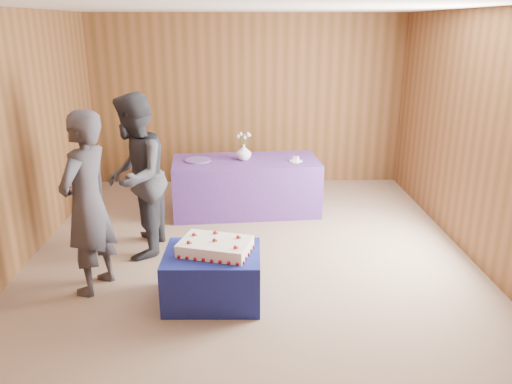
{
  "coord_description": "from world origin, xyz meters",
  "views": [
    {
      "loc": [
        -0.08,
        -5.07,
        2.54
      ],
      "look_at": [
        0.06,
        0.1,
        0.78
      ],
      "focal_mm": 35.0,
      "sensor_mm": 36.0,
      "label": 1
    }
  ],
  "objects_px": {
    "guest_right": "(135,177)",
    "vase": "(244,152)",
    "sheet_cake": "(215,246)",
    "guest_left": "(87,204)",
    "cake_table": "(213,276)",
    "serving_table": "(246,186)"
  },
  "relations": [
    {
      "from": "guest_right",
      "to": "vase",
      "type": "bearing_deg",
      "value": 139.44
    },
    {
      "from": "sheet_cake",
      "to": "guest_right",
      "type": "xyz_separation_m",
      "value": [
        -0.93,
        1.06,
        0.36
      ]
    },
    {
      "from": "guest_left",
      "to": "cake_table",
      "type": "bearing_deg",
      "value": 96.56
    },
    {
      "from": "guest_right",
      "to": "cake_table",
      "type": "bearing_deg",
      "value": 41.38
    },
    {
      "from": "vase",
      "to": "guest_right",
      "type": "xyz_separation_m",
      "value": [
        -1.21,
        -1.34,
        0.06
      ]
    },
    {
      "from": "cake_table",
      "to": "guest_right",
      "type": "height_order",
      "value": "guest_right"
    },
    {
      "from": "serving_table",
      "to": "guest_left",
      "type": "bearing_deg",
      "value": -130.05
    },
    {
      "from": "vase",
      "to": "guest_right",
      "type": "distance_m",
      "value": 1.8
    },
    {
      "from": "vase",
      "to": "serving_table",
      "type": "bearing_deg",
      "value": -15.75
    },
    {
      "from": "cake_table",
      "to": "guest_right",
      "type": "xyz_separation_m",
      "value": [
        -0.9,
        1.08,
        0.67
      ]
    },
    {
      "from": "serving_table",
      "to": "vase",
      "type": "height_order",
      "value": "vase"
    },
    {
      "from": "serving_table",
      "to": "guest_left",
      "type": "distance_m",
      "value": 2.69
    },
    {
      "from": "serving_table",
      "to": "guest_right",
      "type": "xyz_separation_m",
      "value": [
        -1.24,
        -1.33,
        0.55
      ]
    },
    {
      "from": "cake_table",
      "to": "sheet_cake",
      "type": "height_order",
      "value": "sheet_cake"
    },
    {
      "from": "serving_table",
      "to": "vase",
      "type": "relative_size",
      "value": 9.24
    },
    {
      "from": "cake_table",
      "to": "vase",
      "type": "distance_m",
      "value": 2.51
    },
    {
      "from": "sheet_cake",
      "to": "guest_right",
      "type": "relative_size",
      "value": 0.42
    },
    {
      "from": "cake_table",
      "to": "guest_left",
      "type": "height_order",
      "value": "guest_left"
    },
    {
      "from": "cake_table",
      "to": "guest_right",
      "type": "relative_size",
      "value": 0.49
    },
    {
      "from": "cake_table",
      "to": "guest_left",
      "type": "xyz_separation_m",
      "value": [
        -1.19,
        0.26,
        0.65
      ]
    },
    {
      "from": "serving_table",
      "to": "guest_right",
      "type": "relative_size",
      "value": 1.08
    },
    {
      "from": "cake_table",
      "to": "vase",
      "type": "bearing_deg",
      "value": 84.12
    }
  ]
}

